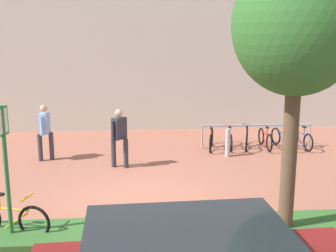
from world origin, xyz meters
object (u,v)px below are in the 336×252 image
Objects in this scene: bollard_steel at (228,143)px; person_suited_dark at (119,134)px; parking_sign_post at (5,155)px; bike_rack_cluster at (256,138)px; bike_at_sign at (10,219)px; person_shirt_blue at (45,129)px; tree_sidewalk at (297,26)px.

bollard_steel is 0.52× the size of person_suited_dark.
parking_sign_post is 8.99m from bike_rack_cluster.
bike_at_sign is at bearing -137.69° from bike_rack_cluster.
bike_rack_cluster is at bearing 42.31° from bike_at_sign.
person_shirt_blue and person_suited_dark have the same top height.
bollard_steel is 3.52m from person_suited_dark.
bike_at_sign is at bearing -86.24° from person_shirt_blue.
tree_sidewalk is 3.21× the size of bike_at_sign.
parking_sign_post is (-5.19, 0.12, -2.24)m from tree_sidewalk.
parking_sign_post is 1.49× the size of person_shirt_blue.
bike_rack_cluster is (6.52, 5.93, -0.00)m from bike_at_sign.
bike_at_sign is at bearing 176.60° from tree_sidewalk.
parking_sign_post is at bearing -85.55° from person_shirt_blue.
parking_sign_post is at bearing -136.43° from bike_rack_cluster.
bollard_steel is (0.06, 5.33, -3.46)m from tree_sidewalk.
person_shirt_blue is at bearing 94.45° from parking_sign_post.
tree_sidewalk is 3.03× the size of person_suited_dark.
bike_at_sign is 7.31m from bollard_steel.
person_suited_dark is (2.29, -0.91, 0.00)m from person_shirt_blue.
person_shirt_blue is (-0.41, 5.27, -0.68)m from parking_sign_post.
parking_sign_post reaches higher than person_suited_dark.
tree_sidewalk reaches higher than bollard_steel.
bollard_steel is at bearing -0.66° from person_shirt_blue.
parking_sign_post is at bearing 178.70° from tree_sidewalk.
person_shirt_blue reaches higher than bike_at_sign.
bike_rack_cluster is at bearing 78.63° from tree_sidewalk.
person_suited_dark is (-4.57, -1.77, 0.64)m from bike_rack_cluster.
tree_sidewalk is at bearing -3.40° from bike_at_sign.
bollard_steel is at bearing 44.78° from parking_sign_post.
bike_at_sign is 5.13m from person_shirt_blue.
tree_sidewalk is 2.04× the size of parking_sign_post.
tree_sidewalk is at bearing -1.30° from parking_sign_post.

